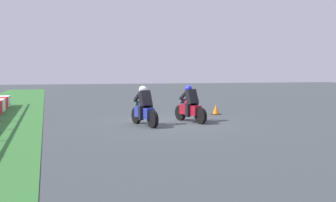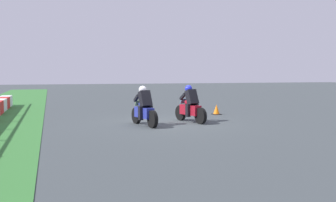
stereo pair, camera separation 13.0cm
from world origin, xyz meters
The scene contains 4 objects.
ground_plane centered at (0.00, 0.00, 0.00)m, with size 120.00×120.00×0.00m, color #3A4143.
rider_lane_a centered at (0.06, -1.02, 0.62)m, with size 2.01×0.68×1.51m.
rider_lane_b centered at (-0.40, 1.03, 0.62)m, with size 2.03×0.64×1.51m.
traffic_cone centered at (2.37, -3.26, 0.22)m, with size 0.40×0.40×0.48m.
Camera 1 is at (-14.08, 4.55, 1.96)m, focal length 40.06 mm.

